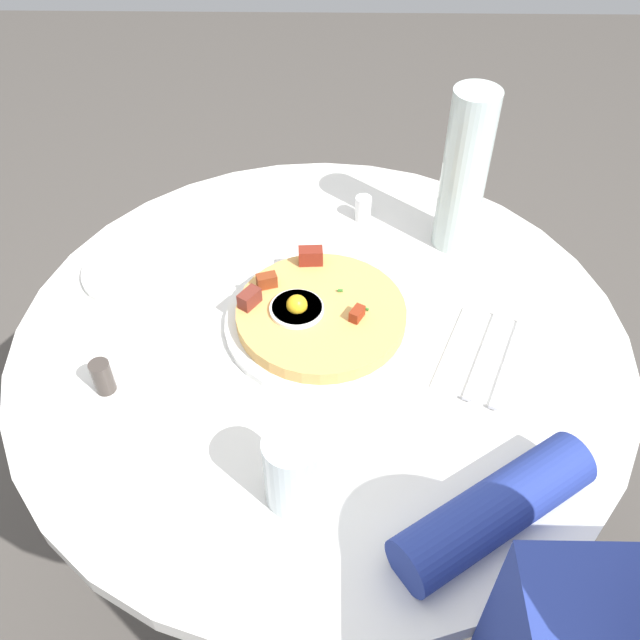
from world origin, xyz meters
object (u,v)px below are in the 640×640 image
(bread_plate, at_px, (134,270))
(salt_shaker, at_px, (363,208))
(dining_table, at_px, (321,405))
(fork, at_px, (508,362))
(pepper_shaker, at_px, (102,377))
(breakfast_pizza, at_px, (316,312))
(knife, at_px, (484,354))
(pizza_plate, at_px, (319,322))
(water_bottle, at_px, (464,173))
(water_glass, at_px, (293,470))

(bread_plate, height_order, salt_shaker, salt_shaker)
(dining_table, xyz_separation_m, fork, (0.27, -0.06, 0.18))
(bread_plate, bearing_deg, pepper_shaker, -87.73)
(breakfast_pizza, bearing_deg, fork, -15.42)
(breakfast_pizza, bearing_deg, salt_shaker, 73.59)
(breakfast_pizza, height_order, knife, breakfast_pizza)
(breakfast_pizza, xyz_separation_m, bread_plate, (-0.30, 0.11, -0.02))
(knife, bearing_deg, bread_plate, 95.20)
(breakfast_pizza, relative_size, salt_shaker, 5.57)
(pizza_plate, bearing_deg, breakfast_pizza, 159.17)
(dining_table, distance_m, water_bottle, 0.44)
(pizza_plate, xyz_separation_m, pepper_shaker, (-0.29, -0.13, 0.02))
(knife, distance_m, salt_shaker, 0.36)
(water_bottle, height_order, pepper_shaker, water_bottle)
(pizza_plate, relative_size, water_bottle, 1.05)
(fork, bearing_deg, salt_shaker, 53.52)
(breakfast_pizza, distance_m, water_glass, 0.29)
(water_glass, bearing_deg, dining_table, 83.91)
(salt_shaker, bearing_deg, water_bottle, -21.62)
(dining_table, bearing_deg, knife, -10.14)
(bread_plate, relative_size, knife, 0.92)
(water_glass, distance_m, water_bottle, 0.55)
(water_bottle, xyz_separation_m, pepper_shaker, (-0.51, -0.33, -0.11))
(fork, xyz_separation_m, water_glass, (-0.30, -0.21, 0.05))
(dining_table, xyz_separation_m, pizza_plate, (-0.00, 0.02, 0.18))
(water_glass, height_order, water_bottle, water_bottle)
(pizza_plate, height_order, fork, pizza_plate)
(knife, height_order, water_bottle, water_bottle)
(salt_shaker, bearing_deg, bread_plate, -158.29)
(bread_plate, xyz_separation_m, pepper_shaker, (0.01, -0.24, 0.02))
(pizza_plate, bearing_deg, pepper_shaker, -156.44)
(knife, bearing_deg, pizza_plate, 98.80)
(dining_table, height_order, pepper_shaker, pepper_shaker)
(fork, bearing_deg, knife, 90.00)
(bread_plate, distance_m, salt_shaker, 0.40)
(breakfast_pizza, xyz_separation_m, salt_shaker, (0.08, 0.26, -0.00))
(fork, distance_m, pepper_shaker, 0.56)
(dining_table, height_order, fork, fork)
(salt_shaker, relative_size, pepper_shaker, 0.87)
(fork, distance_m, water_bottle, 0.31)
(pizza_plate, height_order, water_glass, water_glass)
(dining_table, height_order, salt_shaker, salt_shaker)
(bread_plate, bearing_deg, water_bottle, 9.59)
(dining_table, distance_m, breakfast_pizza, 0.20)
(knife, height_order, water_glass, water_glass)
(dining_table, height_order, bread_plate, bread_plate)
(bread_plate, bearing_deg, breakfast_pizza, -20.54)
(bread_plate, relative_size, water_bottle, 0.61)
(pepper_shaker, bearing_deg, fork, 5.39)
(breakfast_pizza, xyz_separation_m, pepper_shaker, (-0.29, -0.13, 0.00))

